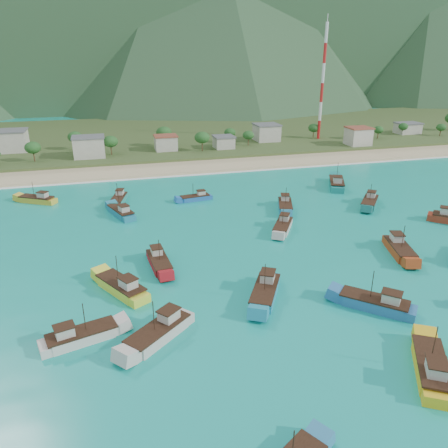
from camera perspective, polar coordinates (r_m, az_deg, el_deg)
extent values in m
plane|color=#0D9491|center=(78.64, 3.63, -6.72)|extent=(600.00, 600.00, 0.00)
cube|color=beige|center=(150.81, -6.03, 7.25)|extent=(400.00, 18.00, 1.20)
cube|color=#385123|center=(209.93, -8.84, 11.22)|extent=(400.00, 110.00, 2.40)
cube|color=white|center=(141.74, -5.39, 6.34)|extent=(400.00, 2.50, 0.08)
cube|color=beige|center=(186.43, -25.72, 9.73)|extent=(9.30, 10.15, 7.53)
cube|color=beige|center=(165.80, -17.21, 9.54)|extent=(10.68, 8.29, 6.98)
cube|color=beige|center=(171.62, -7.60, 10.40)|extent=(8.18, 6.82, 5.28)
cube|color=beige|center=(174.32, -0.04, 10.60)|extent=(7.37, 7.43, 4.27)
cube|color=beige|center=(189.87, 5.58, 11.76)|extent=(9.64, 9.30, 6.49)
cube|color=beige|center=(188.06, 17.13, 10.85)|extent=(8.78, 7.81, 6.68)
cube|color=beige|center=(223.17, 22.86, 11.42)|extent=(10.33, 7.39, 4.43)
cylinder|color=red|center=(197.66, 12.28, 11.95)|extent=(1.20, 1.20, 7.73)
cylinder|color=white|center=(196.56, 12.46, 14.17)|extent=(1.20, 1.20, 7.73)
cylinder|color=red|center=(195.76, 12.65, 16.41)|extent=(1.20, 1.20, 7.73)
cylinder|color=white|center=(195.26, 12.84, 18.66)|extent=(1.20, 1.20, 7.73)
cylinder|color=red|center=(195.06, 13.04, 20.93)|extent=(1.20, 1.20, 7.73)
cylinder|color=white|center=(195.18, 13.25, 23.19)|extent=(1.20, 1.20, 7.73)
cube|color=beige|center=(63.20, -8.58, -14.11)|extent=(10.95, 10.04, 2.09)
cube|color=beige|center=(63.53, -7.21, -11.75)|extent=(3.35, 3.30, 1.70)
cylinder|color=#382114|center=(60.90, -9.18, -11.80)|extent=(0.12, 0.12, 4.70)
cube|color=teal|center=(111.40, 7.99, 2.21)|extent=(6.58, 11.09, 1.94)
cube|color=beige|center=(112.90, 7.98, 3.41)|extent=(2.66, 2.94, 1.57)
cylinder|color=#382114|center=(109.82, 8.09, 3.65)|extent=(0.12, 0.12, 4.36)
cube|color=yellow|center=(75.21, -13.29, -8.17)|extent=(8.71, 11.64, 2.09)
cube|color=beige|center=(72.52, -12.41, -7.56)|extent=(3.13, 3.32, 1.70)
cylinder|color=#382114|center=(74.11, -13.79, -5.70)|extent=(0.12, 0.12, 4.70)
cube|color=silver|center=(65.17, -18.00, -13.92)|extent=(11.00, 5.82, 1.92)
cube|color=beige|center=(63.95, -20.10, -13.08)|extent=(2.83, 2.50, 1.56)
cylinder|color=#382114|center=(63.55, -17.79, -11.50)|extent=(0.12, 0.12, 4.32)
cube|color=maroon|center=(82.15, -8.43, -5.18)|extent=(3.91, 10.57, 1.88)
cube|color=beige|center=(83.29, -8.80, -3.51)|extent=(2.09, 2.50, 1.53)
cylinder|color=#382114|center=(80.30, -8.46, -3.42)|extent=(0.12, 0.12, 4.23)
cube|color=#1F5FAC|center=(117.35, -3.81, 3.30)|extent=(8.94, 3.68, 1.58)
cube|color=beige|center=(117.46, -3.01, 4.07)|extent=(2.16, 1.83, 1.28)
cylinder|color=#382114|center=(116.42, -4.07, 4.47)|extent=(0.12, 0.12, 3.55)
cube|color=#A63B17|center=(92.79, 21.95, -3.29)|extent=(6.47, 11.83, 2.06)
cube|color=beige|center=(94.06, 21.65, -1.67)|extent=(2.73, 3.07, 1.68)
cylinder|color=#382114|center=(90.96, 22.37, -1.55)|extent=(0.12, 0.12, 4.64)
cube|color=gold|center=(125.53, -23.25, 2.84)|extent=(10.32, 7.80, 1.86)
cube|color=beige|center=(123.78, -22.60, 3.51)|extent=(2.95, 2.79, 1.51)
cylinder|color=#382114|center=(125.04, -23.67, 4.16)|extent=(0.12, 0.12, 4.18)
cube|color=#2769A3|center=(72.76, 18.98, -9.94)|extent=(10.65, 10.41, 2.09)
cube|color=beige|center=(71.61, 21.02, -9.01)|extent=(3.34, 3.33, 1.70)
cylinder|color=#382114|center=(71.17, 18.79, -7.49)|extent=(0.12, 0.12, 4.70)
cylinder|color=#382114|center=(45.41, 9.00, -26.90)|extent=(0.12, 0.12, 4.14)
cube|color=#1A6863|center=(118.87, 18.46, 2.54)|extent=(9.40, 10.41, 1.97)
cube|color=beige|center=(120.44, 18.69, 3.66)|extent=(3.11, 3.17, 1.60)
cylinder|color=#382114|center=(117.32, 18.61, 3.93)|extent=(0.12, 0.12, 4.44)
cube|color=teal|center=(118.63, -13.58, 2.99)|extent=(5.35, 10.32, 1.80)
cube|color=beige|center=(120.02, -13.44, 4.03)|extent=(2.33, 2.64, 1.46)
cylinder|color=#382114|center=(117.23, -13.76, 4.25)|extent=(0.12, 0.12, 4.05)
cube|color=yellow|center=(62.50, 25.36, -16.74)|extent=(8.95, 11.72, 2.11)
cube|color=beige|center=(59.52, 25.98, -16.66)|extent=(3.19, 3.36, 1.72)
cylinder|color=#382114|center=(61.08, 25.80, -13.80)|extent=(0.12, 0.12, 4.75)
cube|color=teal|center=(109.09, -13.33, 1.39)|extent=(6.66, 11.12, 1.94)
cube|color=beige|center=(106.58, -12.95, 1.95)|extent=(2.68, 2.96, 1.58)
cylinder|color=#382114|center=(108.60, -13.59, 3.04)|extent=(0.12, 0.12, 4.37)
cube|color=teal|center=(71.86, 5.36, -9.12)|extent=(8.74, 11.84, 2.12)
cube|color=beige|center=(72.96, 5.72, -6.89)|extent=(3.16, 3.36, 1.72)
cylinder|color=#382114|center=(69.58, 5.37, -6.96)|extent=(0.12, 0.12, 4.77)
cube|color=beige|center=(114.00, 27.07, 1.48)|extent=(3.38, 3.36, 1.72)
cube|color=#157B75|center=(132.96, 14.47, 5.04)|extent=(8.88, 13.15, 2.32)
cube|color=beige|center=(129.88, 14.62, 5.60)|extent=(3.36, 3.62, 1.89)
cylinder|color=#382114|center=(132.67, 14.60, 6.68)|extent=(0.12, 0.12, 5.22)
cube|color=beige|center=(98.26, 7.67, -0.51)|extent=(7.96, 10.29, 1.86)
cube|color=beige|center=(99.57, 7.91, 0.82)|extent=(2.82, 2.96, 1.51)
cylinder|color=#382114|center=(96.63, 7.70, 1.02)|extent=(0.12, 0.12, 4.19)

